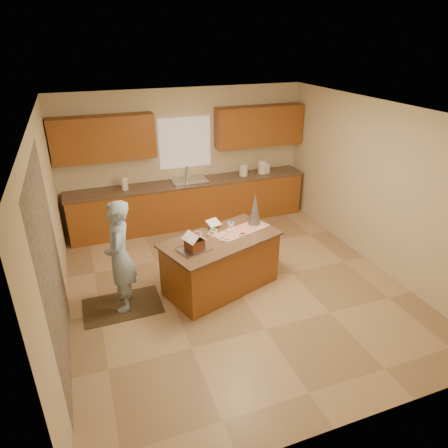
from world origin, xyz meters
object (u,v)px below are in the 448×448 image
(island_base, at_px, (221,264))
(gingerbread_house, at_px, (194,243))
(tinsel_tree, at_px, (255,209))
(boy, at_px, (120,257))

(island_base, height_order, gingerbread_house, gingerbread_house)
(island_base, distance_m, tinsel_tree, 1.01)
(island_base, xyz_separation_m, boy, (-1.48, 0.02, 0.42))
(island_base, relative_size, boy, 1.02)
(island_base, height_order, tinsel_tree, tinsel_tree)
(island_base, bearing_deg, gingerbread_house, -174.81)
(island_base, height_order, boy, boy)
(tinsel_tree, relative_size, gingerbread_house, 1.55)
(gingerbread_house, bearing_deg, island_base, 24.34)
(island_base, xyz_separation_m, gingerbread_house, (-0.47, -0.21, 0.57))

